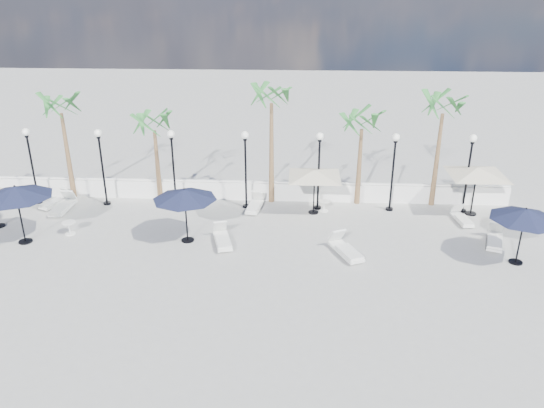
{
  "coord_description": "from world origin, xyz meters",
  "views": [
    {
      "loc": [
        2.52,
        -17.46,
        10.32
      ],
      "look_at": [
        1.43,
        3.4,
        1.5
      ],
      "focal_mm": 35.0,
      "sensor_mm": 36.0,
      "label": 1
    }
  ],
  "objects_px": {
    "parasol_navy_right": "(525,214)",
    "lounger_5": "(222,239)",
    "lounger_1": "(56,201)",
    "parasol_cream_sq_b": "(478,168)",
    "lounger_2": "(63,206)",
    "lounger_6": "(462,218)",
    "lounger_3": "(255,205)",
    "parasol_navy_mid": "(185,195)",
    "lounger_7": "(495,239)",
    "lounger_4": "(346,249)",
    "parasol_navy_left": "(16,192)",
    "parasol_cream_sq_a": "(315,170)"
  },
  "relations": [
    {
      "from": "lounger_6",
      "to": "parasol_navy_right",
      "type": "distance_m",
      "value": 4.36
    },
    {
      "from": "parasol_cream_sq_b",
      "to": "lounger_1",
      "type": "bearing_deg",
      "value": 179.95
    },
    {
      "from": "lounger_5",
      "to": "lounger_1",
      "type": "bearing_deg",
      "value": 141.62
    },
    {
      "from": "lounger_2",
      "to": "parasol_navy_right",
      "type": "height_order",
      "value": "parasol_navy_right"
    },
    {
      "from": "parasol_navy_left",
      "to": "lounger_7",
      "type": "bearing_deg",
      "value": 2.32
    },
    {
      "from": "parasol_cream_sq_a",
      "to": "parasol_navy_right",
      "type": "bearing_deg",
      "value": -29.54
    },
    {
      "from": "lounger_7",
      "to": "parasol_navy_mid",
      "type": "height_order",
      "value": "parasol_navy_mid"
    },
    {
      "from": "parasol_navy_mid",
      "to": "parasol_cream_sq_a",
      "type": "relative_size",
      "value": 0.57
    },
    {
      "from": "parasol_navy_right",
      "to": "parasol_cream_sq_b",
      "type": "relative_size",
      "value": 0.52
    },
    {
      "from": "lounger_1",
      "to": "lounger_4",
      "type": "xyz_separation_m",
      "value": [
        13.96,
        -4.44,
        0.03
      ]
    },
    {
      "from": "lounger_6",
      "to": "parasol_navy_mid",
      "type": "bearing_deg",
      "value": -175.79
    },
    {
      "from": "parasol_navy_right",
      "to": "parasol_cream_sq_a",
      "type": "height_order",
      "value": "parasol_navy_right"
    },
    {
      "from": "lounger_5",
      "to": "parasol_navy_mid",
      "type": "relative_size",
      "value": 0.73
    },
    {
      "from": "lounger_2",
      "to": "parasol_navy_left",
      "type": "distance_m",
      "value": 3.92
    },
    {
      "from": "lounger_2",
      "to": "lounger_6",
      "type": "distance_m",
      "value": 18.95
    },
    {
      "from": "lounger_3",
      "to": "parasol_navy_mid",
      "type": "relative_size",
      "value": 0.68
    },
    {
      "from": "lounger_7",
      "to": "parasol_navy_left",
      "type": "xyz_separation_m",
      "value": [
        -19.96,
        -0.81,
        2.06
      ]
    },
    {
      "from": "parasol_cream_sq_b",
      "to": "parasol_navy_mid",
      "type": "bearing_deg",
      "value": -164.89
    },
    {
      "from": "parasol_navy_left",
      "to": "lounger_2",
      "type": "bearing_deg",
      "value": 85.68
    },
    {
      "from": "lounger_3",
      "to": "lounger_7",
      "type": "xyz_separation_m",
      "value": [
        10.45,
        -3.2,
        0.01
      ]
    },
    {
      "from": "lounger_5",
      "to": "lounger_6",
      "type": "height_order",
      "value": "lounger_5"
    },
    {
      "from": "lounger_1",
      "to": "lounger_7",
      "type": "distance_m",
      "value": 20.58
    },
    {
      "from": "lounger_6",
      "to": "lounger_7",
      "type": "bearing_deg",
      "value": -78.53
    },
    {
      "from": "parasol_cream_sq_b",
      "to": "lounger_6",
      "type": "bearing_deg",
      "value": -125.73
    },
    {
      "from": "parasol_navy_left",
      "to": "parasol_navy_right",
      "type": "relative_size",
      "value": 1.11
    },
    {
      "from": "lounger_1",
      "to": "lounger_2",
      "type": "xyz_separation_m",
      "value": [
        0.62,
        -0.67,
        0.02
      ]
    },
    {
      "from": "lounger_5",
      "to": "lounger_2",
      "type": "bearing_deg",
      "value": 144.11
    },
    {
      "from": "lounger_7",
      "to": "lounger_1",
      "type": "bearing_deg",
      "value": -169.68
    },
    {
      "from": "parasol_cream_sq_b",
      "to": "lounger_4",
      "type": "bearing_deg",
      "value": -144.9
    },
    {
      "from": "lounger_1",
      "to": "parasol_cream_sq_b",
      "type": "height_order",
      "value": "parasol_cream_sq_b"
    },
    {
      "from": "lounger_1",
      "to": "parasol_cream_sq_b",
      "type": "xyz_separation_m",
      "value": [
        20.25,
        -0.02,
        2.12
      ]
    },
    {
      "from": "parasol_navy_left",
      "to": "parasol_navy_mid",
      "type": "distance_m",
      "value": 6.93
    },
    {
      "from": "lounger_6",
      "to": "lounger_1",
      "type": "bearing_deg",
      "value": 169.65
    },
    {
      "from": "parasol_navy_left",
      "to": "parasol_cream_sq_b",
      "type": "height_order",
      "value": "parasol_navy_left"
    },
    {
      "from": "lounger_4",
      "to": "lounger_6",
      "type": "relative_size",
      "value": 1.24
    },
    {
      "from": "parasol_cream_sq_b",
      "to": "lounger_2",
      "type": "bearing_deg",
      "value": -178.09
    },
    {
      "from": "lounger_6",
      "to": "lounger_7",
      "type": "distance_m",
      "value": 2.35
    },
    {
      "from": "parasol_navy_mid",
      "to": "lounger_4",
      "type": "bearing_deg",
      "value": -7.84
    },
    {
      "from": "lounger_4",
      "to": "parasol_navy_right",
      "type": "height_order",
      "value": "parasol_navy_right"
    },
    {
      "from": "parasol_navy_right",
      "to": "parasol_cream_sq_b",
      "type": "xyz_separation_m",
      "value": [
        -0.4,
        4.73,
        0.25
      ]
    },
    {
      "from": "parasol_navy_right",
      "to": "lounger_5",
      "type": "bearing_deg",
      "value": 175.13
    },
    {
      "from": "lounger_1",
      "to": "parasol_cream_sq_b",
      "type": "distance_m",
      "value": 20.36
    },
    {
      "from": "parasol_navy_mid",
      "to": "parasol_cream_sq_b",
      "type": "bearing_deg",
      "value": 15.11
    },
    {
      "from": "lounger_1",
      "to": "lounger_4",
      "type": "height_order",
      "value": "lounger_4"
    },
    {
      "from": "lounger_4",
      "to": "parasol_cream_sq_a",
      "type": "height_order",
      "value": "parasol_cream_sq_a"
    },
    {
      "from": "parasol_navy_mid",
      "to": "lounger_7",
      "type": "bearing_deg",
      "value": 1.42
    },
    {
      "from": "lounger_2",
      "to": "lounger_5",
      "type": "xyz_separation_m",
      "value": [
        8.2,
        -3.07,
        -0.01
      ]
    },
    {
      "from": "lounger_1",
      "to": "parasol_navy_right",
      "type": "xyz_separation_m",
      "value": [
        20.65,
        -4.75,
        1.87
      ]
    },
    {
      "from": "lounger_3",
      "to": "parasol_cream_sq_a",
      "type": "relative_size",
      "value": 0.38
    },
    {
      "from": "lounger_6",
      "to": "lounger_7",
      "type": "xyz_separation_m",
      "value": [
        0.76,
        -2.22,
        0.03
      ]
    }
  ]
}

